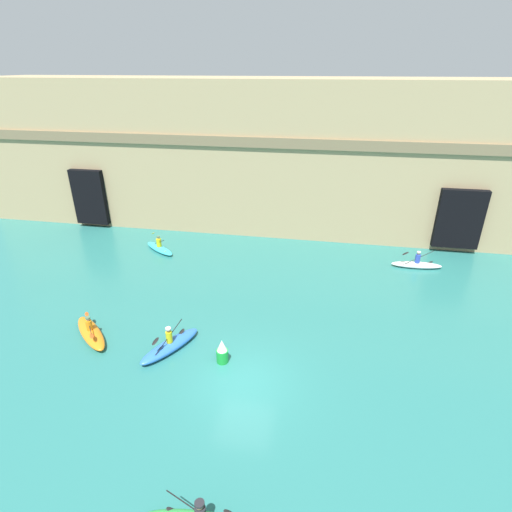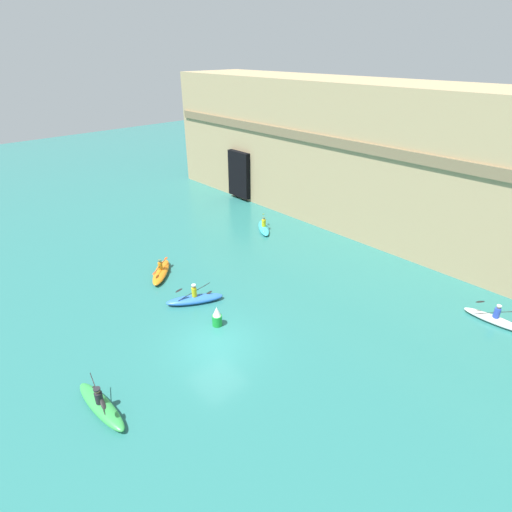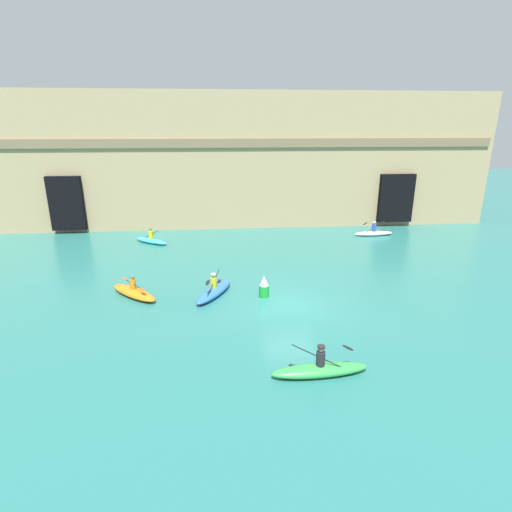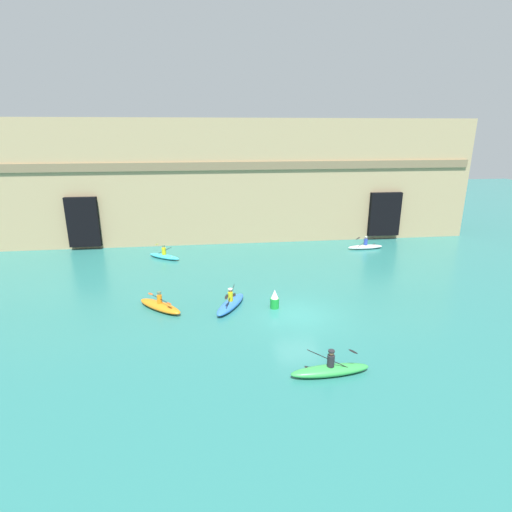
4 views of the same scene
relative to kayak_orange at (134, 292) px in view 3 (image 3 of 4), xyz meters
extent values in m
plane|color=#28706B|center=(7.95, -1.67, -0.24)|extent=(120.00, 120.00, 0.00)
cube|color=tan|center=(5.54, 17.52, 5.33)|extent=(45.02, 7.45, 11.15)
cube|color=#79674A|center=(5.54, 13.75, 6.87)|extent=(44.12, 0.24, 0.71)
cube|color=black|center=(-7.77, 13.65, 2.23)|extent=(2.67, 0.70, 4.36)
cube|color=black|center=(19.81, 13.65, 2.23)|extent=(3.01, 0.70, 4.13)
ellipsoid|color=orange|center=(0.00, 0.00, -0.03)|extent=(2.99, 2.87, 0.44)
cylinder|color=orange|center=(0.00, 0.00, 0.44)|extent=(0.29, 0.29, 0.49)
sphere|color=tan|center=(0.00, 0.00, 0.78)|extent=(0.19, 0.19, 0.19)
cylinder|color=#4C6B4C|center=(0.00, 0.00, 0.86)|extent=(0.24, 0.24, 0.06)
cylinder|color=black|center=(0.00, 0.00, 0.46)|extent=(1.39, 1.79, 0.04)
ellipsoid|color=#D84C19|center=(0.61, -0.79, 0.46)|extent=(0.41, 0.46, 0.05)
ellipsoid|color=#D84C19|center=(-0.61, 0.79, 0.47)|extent=(0.41, 0.46, 0.05)
ellipsoid|color=blue|center=(4.16, -0.24, -0.03)|extent=(2.32, 3.31, 0.44)
cylinder|color=gold|center=(4.16, -0.24, 0.48)|extent=(0.29, 0.29, 0.57)
sphere|color=#9E704C|center=(4.16, -0.24, 0.87)|extent=(0.21, 0.21, 0.21)
cylinder|color=silver|center=(4.16, -0.24, 0.95)|extent=(0.26, 0.26, 0.06)
cylinder|color=black|center=(4.16, -0.24, 0.51)|extent=(0.65, 1.90, 0.76)
ellipsoid|color=black|center=(3.89, -1.08, 0.83)|extent=(0.30, 0.46, 0.20)
ellipsoid|color=black|center=(4.43, 0.59, 0.18)|extent=(0.30, 0.46, 0.20)
ellipsoid|color=green|center=(7.99, -7.65, -0.03)|extent=(3.58, 0.94, 0.43)
cylinder|color=#232328|center=(7.99, -7.65, 0.46)|extent=(0.32, 0.32, 0.53)
sphere|color=#9E704C|center=(7.99, -7.65, 0.84)|extent=(0.22, 0.22, 0.22)
cylinder|color=#232328|center=(7.99, -7.65, 0.93)|extent=(0.28, 0.28, 0.06)
cylinder|color=black|center=(7.99, -7.65, 0.48)|extent=(2.05, 0.36, 1.01)
ellipsoid|color=black|center=(8.90, -7.79, 0.92)|extent=(0.44, 0.24, 0.23)
ellipsoid|color=black|center=(7.08, -7.50, 0.05)|extent=(0.44, 0.24, 0.23)
ellipsoid|color=#33B2C6|center=(-0.66, 10.03, -0.08)|extent=(2.92, 2.42, 0.33)
cylinder|color=gold|center=(-0.66, 10.03, 0.38)|extent=(0.34, 0.34, 0.58)
sphere|color=beige|center=(-0.66, 10.03, 0.77)|extent=(0.19, 0.19, 0.19)
cylinder|color=#4C6B4C|center=(-0.66, 10.03, 0.84)|extent=(0.24, 0.24, 0.06)
cylinder|color=black|center=(-0.66, 10.03, 0.41)|extent=(1.42, 1.26, 0.97)
ellipsoid|color=yellow|center=(-1.28, 10.57, 0.83)|extent=(0.43, 0.41, 0.24)
ellipsoid|color=yellow|center=(-0.05, 9.49, -0.01)|extent=(0.43, 0.41, 0.24)
ellipsoid|color=white|center=(16.89, 10.57, -0.06)|extent=(3.20, 0.87, 0.37)
cylinder|color=#2D47B7|center=(16.89, 10.57, 0.41)|extent=(0.32, 0.32, 0.57)
sphere|color=tan|center=(16.89, 10.57, 0.79)|extent=(0.19, 0.19, 0.19)
cylinder|color=silver|center=(16.89, 10.57, 0.87)|extent=(0.24, 0.24, 0.06)
cylinder|color=black|center=(16.89, 10.57, 0.44)|extent=(1.96, 0.69, 0.92)
ellipsoid|color=black|center=(16.02, 10.28, 0.83)|extent=(0.46, 0.31, 0.22)
ellipsoid|color=black|center=(17.75, 10.86, 0.04)|extent=(0.46, 0.31, 0.22)
cylinder|color=green|center=(6.75, -0.61, 0.07)|extent=(0.53, 0.53, 0.62)
cone|color=white|center=(6.75, -0.61, 0.65)|extent=(0.45, 0.45, 0.54)
camera|label=1|loc=(10.75, -14.14, 11.73)|focal=28.00mm
camera|label=2|loc=(20.91, -10.93, 13.10)|focal=28.00mm
camera|label=3|loc=(4.62, -19.60, 8.29)|focal=28.00mm
camera|label=4|loc=(2.92, -22.07, 9.92)|focal=28.00mm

